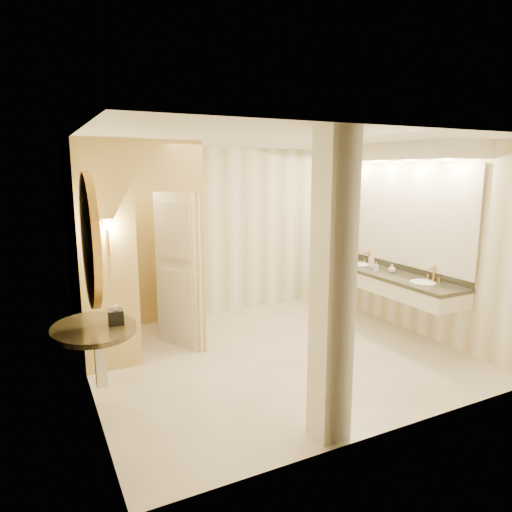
{
  "coord_description": "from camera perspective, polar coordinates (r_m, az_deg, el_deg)",
  "views": [
    {
      "loc": [
        -2.7,
        -4.85,
        2.36
      ],
      "look_at": [
        -0.17,
        0.2,
        1.28
      ],
      "focal_mm": 32.0,
      "sensor_mm": 36.0,
      "label": 1
    }
  ],
  "objects": [
    {
      "name": "console_shelf",
      "position": [
        4.58,
        -19.79,
        -2.69
      ],
      "size": [
        0.99,
        0.99,
        1.94
      ],
      "color": "black",
      "rests_on": "floor"
    },
    {
      "name": "floor",
      "position": [
        6.03,
        2.37,
        -12.23
      ],
      "size": [
        4.5,
        4.5,
        0.0
      ],
      "primitive_type": "plane",
      "color": "white",
      "rests_on": "ground"
    },
    {
      "name": "pillar",
      "position": [
        3.93,
        9.52,
        -4.26
      ],
      "size": [
        0.29,
        0.29,
        2.7
      ],
      "primitive_type": "cube",
      "color": "silver",
      "rests_on": "floor"
    },
    {
      "name": "soap_bottle_b",
      "position": [
        6.92,
        16.63,
        -1.5
      ],
      "size": [
        0.12,
        0.12,
        0.13
      ],
      "primitive_type": "imported",
      "rotation": [
        0.0,
        0.0,
        0.17
      ],
      "color": "silver",
      "rests_on": "vanity"
    },
    {
      "name": "wall_sconce",
      "position": [
        5.38,
        -18.13,
        3.56
      ],
      "size": [
        0.14,
        0.14,
        0.42
      ],
      "color": "#B77C3A",
      "rests_on": "toilet_closet"
    },
    {
      "name": "ceiling",
      "position": [
        5.57,
        2.59,
        14.29
      ],
      "size": [
        4.5,
        4.5,
        0.0
      ],
      "primitive_type": "plane",
      "rotation": [
        3.14,
        0.0,
        0.0
      ],
      "color": "silver",
      "rests_on": "wall_back"
    },
    {
      "name": "toilet",
      "position": [
        6.61,
        -17.21,
        -7.13
      ],
      "size": [
        0.58,
        0.82,
        0.76
      ],
      "primitive_type": "imported",
      "rotation": [
        0.0,
        0.0,
        2.92
      ],
      "color": "white",
      "rests_on": "floor"
    },
    {
      "name": "wall_right",
      "position": [
        7.01,
        18.78,
        1.93
      ],
      "size": [
        0.02,
        4.0,
        2.7
      ],
      "primitive_type": "cube",
      "color": "white",
      "rests_on": "floor"
    },
    {
      "name": "soap_bottle_a",
      "position": [
        6.97,
        14.76,
        -1.28
      ],
      "size": [
        0.08,
        0.08,
        0.14
      ],
      "primitive_type": "imported",
      "rotation": [
        0.0,
        0.0,
        -0.36
      ],
      "color": "beige",
      "rests_on": "vanity"
    },
    {
      "name": "wall_left",
      "position": [
        4.98,
        -20.82,
        -1.63
      ],
      "size": [
        0.02,
        4.0,
        2.7
      ],
      "primitive_type": "cube",
      "color": "white",
      "rests_on": "floor"
    },
    {
      "name": "wall_front",
      "position": [
        4.06,
        16.35,
        -4.06
      ],
      "size": [
        4.5,
        0.02,
        2.7
      ],
      "primitive_type": "cube",
      "color": "white",
      "rests_on": "floor"
    },
    {
      "name": "wall_back",
      "position": [
        7.44,
        -5.04,
        2.95
      ],
      "size": [
        4.5,
        0.02,
        2.7
      ],
      "primitive_type": "cube",
      "color": "white",
      "rests_on": "floor"
    },
    {
      "name": "soap_bottle_c",
      "position": [
        7.2,
        14.26,
        -0.47
      ],
      "size": [
        0.1,
        0.1,
        0.24
      ],
      "primitive_type": "imported",
      "rotation": [
        0.0,
        0.0,
        -0.04
      ],
      "color": "#C6B28C",
      "rests_on": "vanity"
    },
    {
      "name": "toilet_closet",
      "position": [
        6.11,
        -11.31,
        1.4
      ],
      "size": [
        1.5,
        1.55,
        2.7
      ],
      "color": "#EBDB7B",
      "rests_on": "floor"
    },
    {
      "name": "tissue_box",
      "position": [
        4.68,
        -17.12,
        -7.29
      ],
      "size": [
        0.16,
        0.16,
        0.14
      ],
      "primitive_type": "cube",
      "rotation": [
        0.0,
        0.0,
        -0.09
      ],
      "color": "black",
      "rests_on": "console_shelf"
    },
    {
      "name": "vanity",
      "position": [
        6.86,
        16.69,
        4.23
      ],
      "size": [
        0.75,
        2.64,
        2.09
      ],
      "color": "silver",
      "rests_on": "floor"
    }
  ]
}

